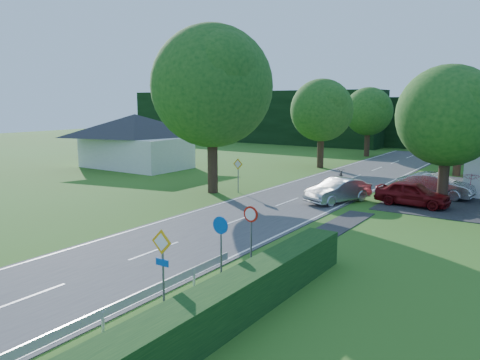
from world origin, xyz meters
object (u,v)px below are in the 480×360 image
Objects in this scene: moving_car at (338,190)px; parked_car_red at (412,193)px; streetlight at (445,132)px; motorcycle at (341,174)px; parked_car_silver_a at (435,185)px; parasol at (470,186)px.

parked_car_red is (4.20, 1.62, -0.00)m from moving_car.
motorcycle is at bearing 154.67° from streetlight.
motorcycle is 0.40× the size of parked_car_red.
parked_car_silver_a is 2.52× the size of parasol.
parasol is at bearing -34.07° from motorcycle.
moving_car is 1.04× the size of parked_car_red.
streetlight reaches higher than motorcycle.
streetlight is 4.17× the size of parasol.
streetlight reaches higher than parked_car_red.
moving_car is 2.41× the size of parasol.
moving_car is at bearing -88.81° from motorcycle.
motorcycle is at bearing 71.67° from parked_car_silver_a.
moving_car is at bearing -141.83° from streetlight.
streetlight is 4.64m from parked_car_red.
parked_car_red is at bearing -114.18° from streetlight.
motorcycle is 10.32m from parasol.
motorcycle is 0.94× the size of parasol.
parasol reaches higher than parked_car_silver_a.
streetlight is 1.66× the size of parked_car_silver_a.
streetlight is 1.80× the size of parked_car_red.
parked_car_silver_a is (7.89, -3.01, 0.32)m from motorcycle.
moving_car is 2.57× the size of motorcycle.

